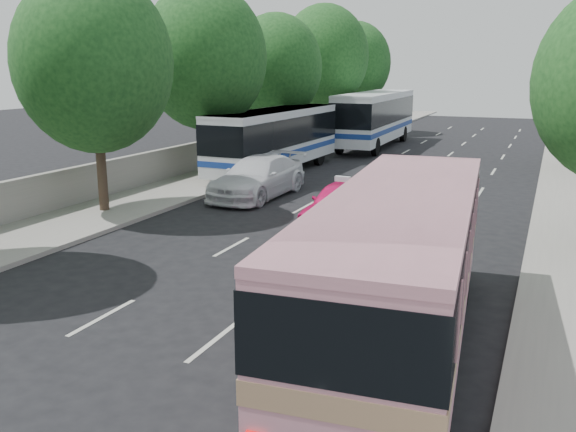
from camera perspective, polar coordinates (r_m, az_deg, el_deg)
The scene contains 14 objects.
ground at distance 14.86m, azimuth -6.26°, elevation -7.77°, with size 120.00×120.00×0.00m, color black.
sidewalk_left at distance 35.90m, azimuth -2.28°, elevation 5.15°, with size 4.00×90.00×0.15m, color #9E998E.
low_wall at distance 36.60m, azimuth -4.85°, elevation 6.58°, with size 0.30×90.00×1.50m, color #9E998E.
tree_left_b at distance 23.60m, azimuth -17.70°, elevation 14.06°, with size 5.70×5.70×8.88m.
tree_left_c at distance 30.23m, azimuth -7.78°, elevation 14.93°, with size 6.00×6.00×9.35m.
tree_left_d at distance 37.27m, azimuth -1.06°, elevation 14.05°, with size 5.52×5.52×8.60m.
tree_left_e at distance 44.64m, azimuth 3.47°, elevation 14.99°, with size 6.30×6.30×9.82m.
tree_left_f at distance 52.28m, azimuth 6.37°, elevation 14.28°, with size 5.88×5.88×9.16m.
pink_bus at distance 11.78m, azimuth 10.47°, elevation -3.54°, with size 3.39×10.13×3.17m.
pink_taxi at distance 21.48m, azimuth 5.11°, elevation 1.19°, with size 1.85×4.59×1.56m, color #F81572.
white_pickup at distance 26.19m, azimuth -2.83°, elevation 3.66°, with size 2.40×5.89×1.71m, color white.
tour_coach_front at distance 31.92m, azimuth -1.18°, elevation 7.57°, with size 2.72×11.18×3.32m.
tour_coach_rear at distance 43.23m, azimuth 8.19°, elevation 9.39°, with size 2.97×12.59×3.75m.
taxi_roof_sign at distance 21.31m, azimuth 5.16°, elevation 3.48°, with size 0.55×0.18×0.18m, color silver.
Camera 1 is at (6.95, -11.96, 5.42)m, focal length 38.00 mm.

